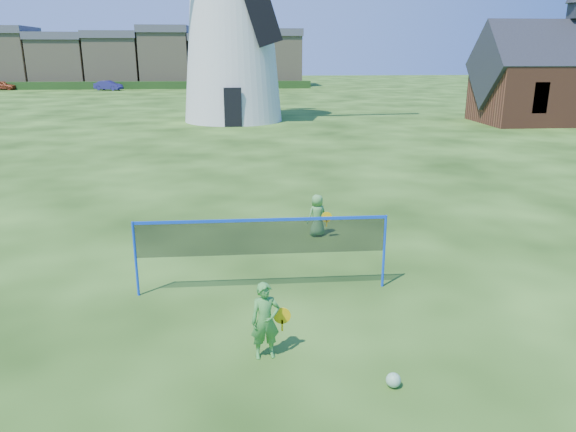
# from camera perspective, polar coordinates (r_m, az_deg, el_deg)

# --- Properties ---
(ground) EXTENTS (220.00, 220.00, 0.00)m
(ground) POSITION_cam_1_polar(r_m,az_deg,el_deg) (11.00, -0.82, -8.28)
(ground) COLOR black
(ground) RESTS_ON ground
(windmill) EXTENTS (16.69, 6.91, 21.68)m
(windmill) POSITION_cam_1_polar(r_m,az_deg,el_deg) (39.35, -6.07, 20.56)
(windmill) COLOR silver
(windmill) RESTS_ON ground
(chapel) EXTENTS (12.24, 5.94, 10.35)m
(chapel) POSITION_cam_1_polar(r_m,az_deg,el_deg) (42.66, 27.49, 12.67)
(chapel) COLOR brown
(chapel) RESTS_ON ground
(badminton_net) EXTENTS (5.05, 0.05, 1.55)m
(badminton_net) POSITION_cam_1_polar(r_m,az_deg,el_deg) (10.75, -2.77, -2.36)
(badminton_net) COLOR blue
(badminton_net) RESTS_ON ground
(player_girl) EXTENTS (0.67, 0.37, 1.27)m
(player_girl) POSITION_cam_1_polar(r_m,az_deg,el_deg) (8.64, -2.40, -11.02)
(player_girl) COLOR #3F8E39
(player_girl) RESTS_ON ground
(player_boy) EXTENTS (0.68, 0.55, 1.12)m
(player_boy) POSITION_cam_1_polar(r_m,az_deg,el_deg) (14.25, 3.12, 0.07)
(player_boy) COLOR #539749
(player_boy) RESTS_ON ground
(play_ball) EXTENTS (0.22, 0.22, 0.22)m
(play_ball) POSITION_cam_1_polar(r_m,az_deg,el_deg) (8.34, 11.09, -16.68)
(play_ball) COLOR green
(play_ball) RESTS_ON ground
(terraced_houses) EXTENTS (60.39, 8.40, 8.34)m
(terraced_houses) POSITION_cam_1_polar(r_m,az_deg,el_deg) (84.63, -20.23, 15.37)
(terraced_houses) COLOR #978864
(terraced_houses) RESTS_ON ground
(hedge) EXTENTS (62.00, 0.80, 1.00)m
(hedge) POSITION_cam_1_polar(r_m,az_deg,el_deg) (78.97, -21.16, 12.75)
(hedge) COLOR #193814
(hedge) RESTS_ON ground
(car_left) EXTENTS (3.61, 1.95, 1.17)m
(car_left) POSITION_cam_1_polar(r_m,az_deg,el_deg) (81.92, -27.92, 12.11)
(car_left) COLOR maroon
(car_left) RESTS_ON ground
(car_right) EXTENTS (3.92, 2.57, 1.22)m
(car_right) POSITION_cam_1_polar(r_m,az_deg,el_deg) (75.73, -18.47, 12.96)
(car_right) COLOR navy
(car_right) RESTS_ON ground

